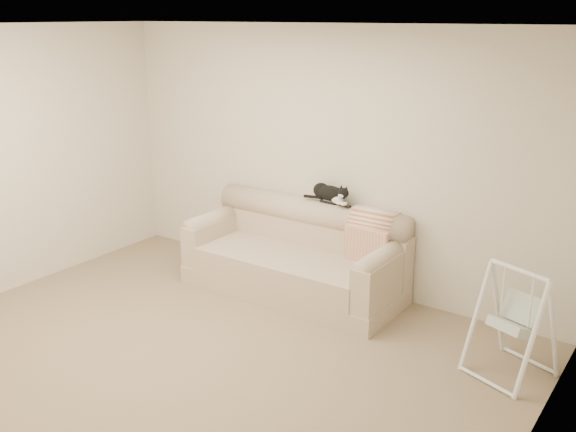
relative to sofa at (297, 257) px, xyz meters
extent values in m
plane|color=#77604D|center=(0.10, -1.62, -0.35)|extent=(5.00, 5.00, 0.00)
cube|color=beige|center=(0.10, 0.38, 0.95)|extent=(5.00, 0.04, 2.60)
cube|color=beige|center=(2.60, -1.62, 0.95)|extent=(0.04, 4.00, 2.60)
cube|color=white|center=(0.10, -1.62, 2.24)|extent=(5.00, 4.00, 0.02)
cube|color=tan|center=(0.00, -0.09, -0.26)|extent=(2.20, 0.90, 0.18)
cube|color=tan|center=(0.00, -0.20, -0.05)|extent=(1.80, 0.68, 0.24)
cube|color=tan|center=(0.00, 0.25, 0.08)|extent=(2.20, 0.22, 0.50)
cylinder|color=tan|center=(0.00, 0.25, 0.41)|extent=(2.16, 0.28, 0.28)
cube|color=tan|center=(-0.99, -0.09, 0.04)|extent=(0.20, 0.88, 0.42)
cylinder|color=tan|center=(-0.99, -0.09, 0.25)|extent=(0.18, 0.84, 0.18)
cube|color=tan|center=(0.99, -0.09, 0.04)|extent=(0.20, 0.88, 0.42)
cylinder|color=tan|center=(0.99, -0.09, 0.25)|extent=(0.18, 0.84, 0.18)
cube|color=black|center=(0.21, 0.24, 0.56)|extent=(0.18, 0.06, 0.02)
cube|color=gray|center=(0.21, 0.24, 0.57)|extent=(0.10, 0.04, 0.01)
cube|color=black|center=(0.39, 0.23, 0.56)|extent=(0.18, 0.09, 0.02)
ellipsoid|color=black|center=(0.22, 0.26, 0.64)|extent=(0.37, 0.20, 0.15)
ellipsoid|color=black|center=(0.10, 0.28, 0.65)|extent=(0.18, 0.16, 0.15)
ellipsoid|color=white|center=(0.32, 0.22, 0.61)|extent=(0.14, 0.10, 0.10)
ellipsoid|color=black|center=(0.39, 0.21, 0.68)|extent=(0.12, 0.12, 0.10)
ellipsoid|color=white|center=(0.39, 0.17, 0.67)|extent=(0.06, 0.05, 0.04)
sphere|color=#BF7272|center=(0.39, 0.14, 0.67)|extent=(0.01, 0.01, 0.01)
cone|color=black|center=(0.36, 0.22, 0.73)|extent=(0.05, 0.06, 0.05)
cone|color=black|center=(0.42, 0.22, 0.73)|extent=(0.06, 0.06, 0.05)
sphere|color=#9A6428|center=(0.37, 0.17, 0.69)|extent=(0.02, 0.02, 0.02)
sphere|color=#9A6428|center=(0.41, 0.17, 0.69)|extent=(0.02, 0.02, 0.02)
ellipsoid|color=white|center=(0.37, 0.18, 0.59)|extent=(0.07, 0.09, 0.03)
ellipsoid|color=white|center=(0.42, 0.18, 0.59)|extent=(0.07, 0.09, 0.03)
cylinder|color=black|center=(0.04, 0.22, 0.59)|extent=(0.20, 0.08, 0.03)
cylinder|color=#C66337|center=(0.73, 0.25, 0.41)|extent=(0.44, 0.33, 0.33)
cube|color=#C66337|center=(0.73, 0.08, 0.21)|extent=(0.44, 0.09, 0.42)
cylinder|color=white|center=(1.97, -0.42, 0.08)|extent=(0.14, 0.30, 0.87)
cylinder|color=white|center=(2.06, -0.17, 0.08)|extent=(0.14, 0.30, 0.87)
cylinder|color=white|center=(2.44, -0.59, 0.08)|extent=(0.14, 0.30, 0.87)
cylinder|color=white|center=(2.53, -0.34, 0.08)|extent=(0.14, 0.30, 0.87)
cylinder|color=white|center=(2.25, -0.38, 0.51)|extent=(0.48, 0.20, 0.04)
cylinder|color=white|center=(2.16, -0.63, -0.33)|extent=(0.48, 0.20, 0.03)
cylinder|color=white|center=(2.34, -0.13, -0.33)|extent=(0.48, 0.20, 0.03)
cube|color=white|center=(2.24, -0.41, 0.05)|extent=(0.36, 0.34, 0.16)
cube|color=white|center=(2.28, -0.30, 0.19)|extent=(0.31, 0.22, 0.23)
cylinder|color=white|center=(2.13, -0.34, 0.31)|extent=(0.02, 0.02, 0.41)
cylinder|color=white|center=(2.36, -0.42, 0.31)|extent=(0.02, 0.02, 0.41)
camera|label=1|loc=(3.34, -4.99, 2.33)|focal=40.00mm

